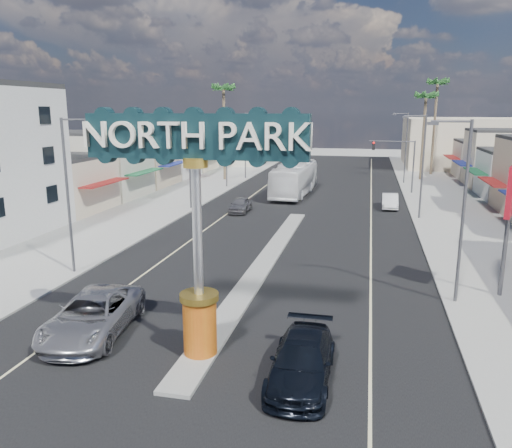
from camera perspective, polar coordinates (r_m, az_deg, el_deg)
The scene contains 26 objects.
ground at distance 46.36m, azimuth 4.96°, elevation 1.18°, with size 160.00×160.00×0.00m, color gray.
road at distance 46.36m, azimuth 4.96°, elevation 1.19°, with size 20.00×120.00×0.01m, color black.
median_island at distance 31.05m, azimuth 0.89°, elevation -4.57°, with size 1.30×30.00×0.16m, color gray.
sidewalk_left at distance 50.14m, azimuth -11.10°, elevation 1.95°, with size 8.00×120.00×0.12m, color gray.
sidewalk_right at distance 46.63m, azimuth 22.26°, elevation 0.39°, with size 8.00×120.00×0.12m, color gray.
storefront_row_left at distance 65.63m, azimuth -14.70°, elevation 6.93°, with size 12.00×42.00×6.00m, color beige.
backdrop_far_left at distance 94.41m, azimuth -4.63°, elevation 9.65°, with size 20.00×20.00×8.00m, color #B7B29E.
backdrop_far_right at distance 91.54m, azimuth 23.02°, elevation 8.57°, with size 20.00×20.00×8.00m, color beige.
gateway_sign at distance 18.35m, azimuth -6.81°, elevation 1.82°, with size 8.20×1.50×9.15m.
traffic_signal_left at distance 61.13m, azimuth -1.76°, elevation 8.13°, with size 5.09×0.45×6.00m.
traffic_signal_right at distance 59.28m, azimuth 15.85°, elevation 7.50°, with size 5.09×0.45×6.00m.
streetlight_l_near at distance 30.25m, azimuth -20.52°, elevation 3.83°, with size 2.03×0.22×9.00m.
streetlight_l_mid at distance 48.11m, azimuth -7.43°, elevation 7.66°, with size 2.03×0.22×9.00m.
streetlight_l_far at distance 69.12m, azimuth -1.10°, elevation 9.36°, with size 2.03×0.22×9.00m.
streetlight_r_near at distance 25.73m, azimuth 22.33°, elevation 2.20°, with size 2.03×0.22×9.00m.
streetlight_r_mid at distance 45.40m, azimuth 18.34°, elevation 6.80°, with size 2.03×0.22×9.00m.
streetlight_r_far at distance 67.26m, azimuth 16.64°, elevation 8.72°, with size 2.03×0.22×9.00m.
palm_left_far at distance 67.75m, azimuth -3.72°, elevation 14.70°, with size 2.60×2.60×13.10m.
palm_right_mid at distance 71.32m, azimuth 18.85°, elevation 13.25°, with size 2.60×2.60×12.10m.
palm_right_far at distance 77.55m, azimuth 20.01°, elevation 14.41°, with size 2.60×2.60×14.10m.
suv_left at distance 22.74m, azimuth -18.16°, elevation -9.86°, with size 2.89×6.27×1.74m, color #AAAAAF.
suv_right at distance 18.38m, azimuth 5.26°, elevation -15.31°, with size 2.12×5.21×1.51m, color black.
car_parked_left at distance 46.79m, azimuth -1.79°, elevation 2.20°, with size 1.64×4.07×1.39m, color #5C5C60.
car_parked_right at distance 50.41m, azimuth 15.06°, elevation 2.55°, with size 1.49×4.27×1.41m, color silver.
city_bus at distance 56.46m, azimuth 4.44°, elevation 5.19°, with size 3.06×13.10×3.65m, color white.
bank_pylon_sign at distance 27.58m, azimuth 27.09°, elevation 2.62°, with size 0.93×2.05×6.67m.
Camera 1 is at (6.07, -14.98, 9.46)m, focal length 35.00 mm.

